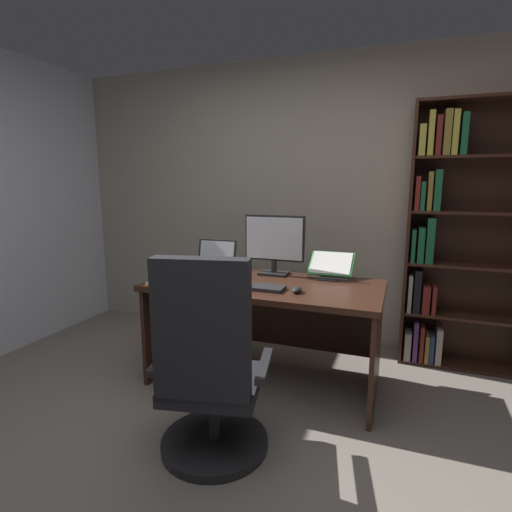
# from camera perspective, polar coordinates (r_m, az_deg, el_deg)

# --- Properties ---
(ground_plane) EXTENTS (7.09, 7.09, 0.00)m
(ground_plane) POSITION_cam_1_polar(r_m,az_deg,el_deg) (2.31, -5.78, -29.03)
(ground_plane) COLOR slate
(wall_back) EXTENTS (5.32, 0.12, 2.55)m
(wall_back) POSITION_cam_1_polar(r_m,az_deg,el_deg) (3.74, 7.94, 7.41)
(wall_back) COLOR #A89E8E
(wall_back) RESTS_ON ground
(desk) EXTENTS (1.65, 0.80, 0.76)m
(desk) POSITION_cam_1_polar(r_m,az_deg,el_deg) (3.00, 1.70, -7.28)
(desk) COLOR #381E14
(desk) RESTS_ON ground
(bookshelf) EXTENTS (0.93, 0.28, 2.08)m
(bookshelf) POSITION_cam_1_polar(r_m,az_deg,el_deg) (3.48, 26.51, 2.30)
(bookshelf) COLOR #381E14
(bookshelf) RESTS_ON ground
(office_chair) EXTENTS (0.68, 0.60, 1.12)m
(office_chair) POSITION_cam_1_polar(r_m,az_deg,el_deg) (2.19, -6.76, -16.64)
(office_chair) COLOR #232326
(office_chair) RESTS_ON ground
(monitor) EXTENTS (0.48, 0.16, 0.46)m
(monitor) POSITION_cam_1_polar(r_m,az_deg,el_deg) (3.09, 2.64, 1.61)
(monitor) COLOR #232326
(monitor) RESTS_ON desk
(laptop) EXTENTS (0.34, 0.28, 0.23)m
(laptop) POSITION_cam_1_polar(r_m,az_deg,el_deg) (3.32, -6.25, -1.03)
(laptop) COLOR #232326
(laptop) RESTS_ON desk
(keyboard) EXTENTS (0.42, 0.15, 0.02)m
(keyboard) POSITION_cam_1_polar(r_m,az_deg,el_deg) (2.72, -0.30, -4.40)
(keyboard) COLOR #232326
(keyboard) RESTS_ON desk
(computer_mouse) EXTENTS (0.06, 0.10, 0.04)m
(computer_mouse) POSITION_cam_1_polar(r_m,az_deg,el_deg) (2.63, 5.85, -4.80)
(computer_mouse) COLOR #232326
(computer_mouse) RESTS_ON desk
(reading_stand_with_book) EXTENTS (0.33, 0.27, 0.18)m
(reading_stand_with_book) POSITION_cam_1_polar(r_m,az_deg,el_deg) (3.07, 10.62, -1.36)
(reading_stand_with_book) COLOR #232326
(reading_stand_with_book) RESTS_ON desk
(open_binder) EXTENTS (0.49, 0.34, 0.02)m
(open_binder) POSITION_cam_1_polar(r_m,az_deg,el_deg) (2.90, -10.36, -3.65)
(open_binder) COLOR orange
(open_binder) RESTS_ON desk
(notepad) EXTENTS (0.18, 0.23, 0.01)m
(notepad) POSITION_cam_1_polar(r_m,az_deg,el_deg) (2.96, -3.03, -3.29)
(notepad) COLOR white
(notepad) RESTS_ON desk
(pen) EXTENTS (0.14, 0.05, 0.01)m
(pen) POSITION_cam_1_polar(r_m,az_deg,el_deg) (2.95, -2.68, -3.16)
(pen) COLOR maroon
(pen) RESTS_ON notepad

